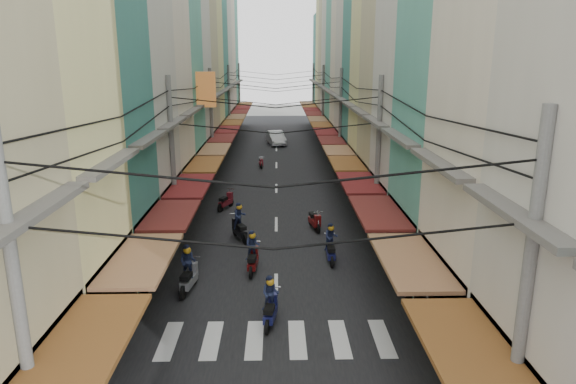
{
  "coord_description": "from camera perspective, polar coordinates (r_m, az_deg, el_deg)",
  "views": [
    {
      "loc": [
        0.07,
        -21.04,
        9.0
      ],
      "look_at": [
        0.6,
        3.4,
        2.54
      ],
      "focal_mm": 32.0,
      "sensor_mm": 36.0,
      "label": 1
    }
  ],
  "objects": [
    {
      "name": "utility_poles",
      "position": [
        36.13,
        -1.37,
        10.97
      ],
      "size": [
        10.2,
        66.13,
        8.2
      ],
      "color": "slate",
      "rests_on": "ground"
    },
    {
      "name": "parked_scooters",
      "position": [
        18.41,
        12.85,
        -13.23
      ],
      "size": [
        13.27,
        13.97,
        1.01
      ],
      "color": "black",
      "rests_on": "ground"
    },
    {
      "name": "market_umbrella",
      "position": [
        22.4,
        15.93,
        -3.04
      ],
      "size": [
        2.54,
        2.54,
        2.68
      ],
      "color": "#B2B2B7",
      "rests_on": "ground"
    },
    {
      "name": "building_row_left",
      "position": [
        38.45,
        -13.74,
        15.55
      ],
      "size": [
        7.8,
        67.67,
        23.7
      ],
      "color": "beige",
      "rests_on": "ground"
    },
    {
      "name": "bicycle",
      "position": [
        22.71,
        17.11,
        -9.24
      ],
      "size": [
        1.54,
        0.75,
        1.02
      ],
      "primitive_type": "imported",
      "rotation": [
        0.0,
        0.0,
        1.43
      ],
      "color": "black",
      "rests_on": "ground"
    },
    {
      "name": "white_car",
      "position": [
        54.52,
        -1.34,
        5.29
      ],
      "size": [
        5.35,
        2.85,
        1.79
      ],
      "primitive_type": "imported",
      "rotation": [
        0.0,
        0.0,
        0.18
      ],
      "color": "silver",
      "rests_on": "ground"
    },
    {
      "name": "moving_scooters",
      "position": [
        24.12,
        -3.46,
        -5.72
      ],
      "size": [
        6.44,
        27.83,
        1.94
      ],
      "color": "black",
      "rests_on": "ground"
    },
    {
      "name": "traffic_sign",
      "position": [
        16.87,
        15.31,
        -9.53
      ],
      "size": [
        0.1,
        0.66,
        3.01
      ],
      "color": "slate",
      "rests_on": "ground"
    },
    {
      "name": "road",
      "position": [
        42.01,
        -1.3,
        2.44
      ],
      "size": [
        10.0,
        80.0,
        0.02
      ],
      "primitive_type": "cube",
      "color": "black",
      "rests_on": "ground"
    },
    {
      "name": "sidewalk_right",
      "position": [
        42.49,
        7.5,
        2.48
      ],
      "size": [
        3.0,
        80.0,
        0.06
      ],
      "primitive_type": "cube",
      "color": "gray",
      "rests_on": "ground"
    },
    {
      "name": "pedestrians",
      "position": [
        25.71,
        -10.9,
        -3.65
      ],
      "size": [
        11.67,
        26.72,
        2.05
      ],
      "color": "black",
      "rests_on": "ground"
    },
    {
      "name": "sidewalk_left",
      "position": [
        42.52,
        -10.1,
        2.39
      ],
      "size": [
        3.0,
        80.0,
        0.06
      ],
      "primitive_type": "cube",
      "color": "gray",
      "rests_on": "ground"
    },
    {
      "name": "building_row_right",
      "position": [
        38.3,
        10.97,
        15.15
      ],
      "size": [
        7.8,
        68.98,
        22.59
      ],
      "color": "#387C72",
      "rests_on": "ground"
    },
    {
      "name": "crosswalk",
      "position": [
        17.51,
        -1.35,
        -16.04
      ],
      "size": [
        7.55,
        2.4,
        0.01
      ],
      "color": "silver",
      "rests_on": "ground"
    },
    {
      "name": "ground",
      "position": [
        22.88,
        -1.33,
        -8.37
      ],
      "size": [
        160.0,
        160.0,
        0.0
      ],
      "primitive_type": "plane",
      "color": "slate",
      "rests_on": "ground"
    }
  ]
}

